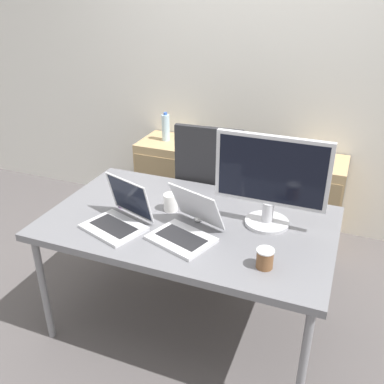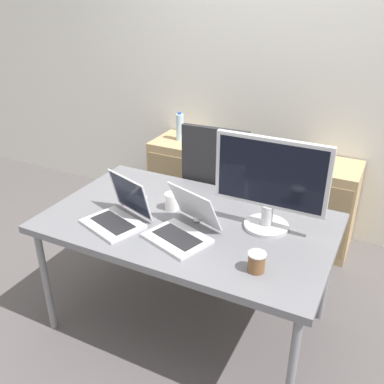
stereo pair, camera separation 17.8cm
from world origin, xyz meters
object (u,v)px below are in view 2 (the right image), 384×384
at_px(cabinet_left, 180,177).
at_px(mouse, 198,218).
at_px(coffee_cup_white, 172,201).
at_px(monitor, 270,183).
at_px(coffee_cup_brown, 256,262).
at_px(office_chair, 222,211).
at_px(laptop_right, 183,227).
at_px(cabinet_right, 326,208).
at_px(water_bottle, 180,127).
at_px(laptop_left, 119,214).

height_order(cabinet_left, mouse, mouse).
bearing_deg(cabinet_left, coffee_cup_white, -63.94).
xyz_separation_m(monitor, coffee_cup_brown, (0.07, -0.38, -0.21)).
xyz_separation_m(office_chair, monitor, (0.49, -0.60, 0.58)).
xyz_separation_m(office_chair, coffee_cup_white, (-0.05, -0.64, 0.37)).
height_order(cabinet_left, laptop_right, laptop_right).
height_order(cabinet_right, mouse, mouse).
distance_m(cabinet_left, cabinet_right, 1.26).
bearing_deg(cabinet_right, coffee_cup_white, -121.38).
bearing_deg(laptop_right, monitor, 36.70).
bearing_deg(mouse, cabinet_left, 122.09).
height_order(water_bottle, monitor, monitor).
bearing_deg(coffee_cup_brown, coffee_cup_white, 151.43).
relative_size(laptop_left, monitor, 0.64).
distance_m(office_chair, laptop_right, 0.95).
xyz_separation_m(coffee_cup_white, coffee_cup_brown, (0.62, -0.34, -0.00)).
height_order(coffee_cup_white, coffee_cup_brown, coffee_cup_white).
relative_size(monitor, coffee_cup_white, 6.01).
bearing_deg(cabinet_left, mouse, -57.91).
bearing_deg(cabinet_right, office_chair, -142.13).
bearing_deg(laptop_left, cabinet_left, 105.03).
bearing_deg(coffee_cup_brown, laptop_left, 174.32).
relative_size(cabinet_left, monitor, 1.19).
height_order(laptop_right, monitor, monitor).
relative_size(cabinet_left, laptop_right, 1.70).
bearing_deg(office_chair, water_bottle, 140.34).
distance_m(office_chair, coffee_cup_white, 0.74).
relative_size(office_chair, monitor, 1.87).
relative_size(office_chair, coffee_cup_white, 11.27).
xyz_separation_m(cabinet_right, mouse, (-0.51, -1.20, 0.40)).
relative_size(monitor, mouse, 8.33).
distance_m(laptop_left, coffee_cup_white, 0.32).
relative_size(water_bottle, coffee_cup_brown, 2.54).
bearing_deg(laptop_right, water_bottle, 118.66).
height_order(cabinet_right, coffee_cup_brown, coffee_cup_brown).
height_order(laptop_left, laptop_right, laptop_left).
bearing_deg(office_chair, monitor, -50.39).
xyz_separation_m(water_bottle, laptop_right, (0.75, -1.37, -0.03)).
relative_size(coffee_cup_white, coffee_cup_brown, 1.03).
height_order(office_chair, laptop_right, office_chair).
bearing_deg(water_bottle, monitor, -44.96).
bearing_deg(coffee_cup_white, monitor, 4.78).
relative_size(laptop_right, monitor, 0.70).
bearing_deg(laptop_right, office_chair, 99.04).
bearing_deg(coffee_cup_white, cabinet_left, 116.06).
relative_size(office_chair, laptop_left, 2.95).
relative_size(office_chair, cabinet_right, 1.57).
bearing_deg(cabinet_right, monitor, -98.01).
distance_m(office_chair, water_bottle, 0.89).
distance_m(cabinet_right, coffee_cup_brown, 1.55).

